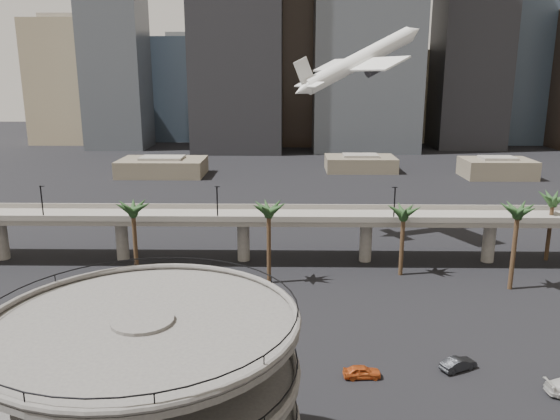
{
  "coord_description": "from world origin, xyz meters",
  "views": [
    {
      "loc": [
        -2.81,
        -38.86,
        32.84
      ],
      "look_at": [
        -3.95,
        28.0,
        16.15
      ],
      "focal_mm": 35.0,
      "sensor_mm": 36.0,
      "label": 1
    }
  ],
  "objects_px": {
    "parking_ramp": "(148,400)",
    "car_a": "(362,372)",
    "airborne_jet": "(359,61)",
    "car_b": "(458,364)",
    "overpass": "(305,221)"
  },
  "relations": [
    {
      "from": "parking_ramp",
      "to": "car_a",
      "type": "bearing_deg",
      "value": 46.98
    },
    {
      "from": "airborne_jet",
      "to": "car_a",
      "type": "xyz_separation_m",
      "value": [
        -5.56,
        -56.98,
        -34.64
      ]
    },
    {
      "from": "car_b",
      "to": "overpass",
      "type": "bearing_deg",
      "value": -2.83
    },
    {
      "from": "car_b",
      "to": "airborne_jet",
      "type": "bearing_deg",
      "value": -20.87
    },
    {
      "from": "car_a",
      "to": "car_b",
      "type": "bearing_deg",
      "value": -84.49
    },
    {
      "from": "parking_ramp",
      "to": "car_a",
      "type": "relative_size",
      "value": 5.29
    },
    {
      "from": "overpass",
      "to": "parking_ramp",
      "type": "bearing_deg",
      "value": -102.43
    },
    {
      "from": "overpass",
      "to": "car_a",
      "type": "relative_size",
      "value": 30.98
    },
    {
      "from": "airborne_jet",
      "to": "car_a",
      "type": "relative_size",
      "value": 6.65
    },
    {
      "from": "overpass",
      "to": "car_b",
      "type": "relative_size",
      "value": 29.35
    },
    {
      "from": "overpass",
      "to": "airborne_jet",
      "type": "distance_m",
      "value": 34.89
    },
    {
      "from": "car_a",
      "to": "overpass",
      "type": "bearing_deg",
      "value": 3.92
    },
    {
      "from": "overpass",
      "to": "car_a",
      "type": "xyz_separation_m",
      "value": [
        5.38,
        -39.3,
        -6.63
      ]
    },
    {
      "from": "overpass",
      "to": "airborne_jet",
      "type": "bearing_deg",
      "value": 58.26
    },
    {
      "from": "airborne_jet",
      "to": "car_b",
      "type": "height_order",
      "value": "airborne_jet"
    }
  ]
}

